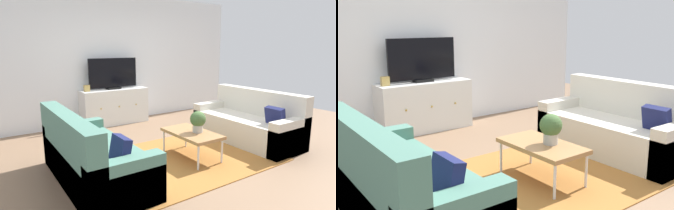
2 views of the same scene
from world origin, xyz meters
The scene contains 10 objects.
ground_plane centered at (0.00, 0.00, 0.00)m, with size 10.00×10.00×0.00m, color #84664C.
wall_back centered at (0.00, 2.55, 1.35)m, with size 6.40×0.12×2.70m, color white.
area_rug centered at (0.00, -0.15, 0.01)m, with size 2.50×1.90×0.01m, color #9E662D.
couch_left_side centered at (-1.44, -0.10, 0.29)m, with size 0.82×1.86×0.88m.
couch_right_side centered at (1.44, -0.10, 0.29)m, with size 0.82×1.86×0.88m.
coffee_table centered at (0.08, -0.18, 0.37)m, with size 0.51×0.90×0.40m.
potted_plant centered at (0.14, -0.24, 0.57)m, with size 0.23×0.23×0.31m.
tv_console centered at (-0.04, 2.27, 0.37)m, with size 1.40×0.47×0.74m.
flat_screen_tv centered at (-0.04, 2.29, 1.06)m, with size 1.04×0.16×0.65m.
mantel_clock centered at (-0.62, 2.27, 0.81)m, with size 0.11×0.07×0.13m, color tan.
Camera 2 is at (-2.45, -2.87, 1.60)m, focal length 40.38 mm.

